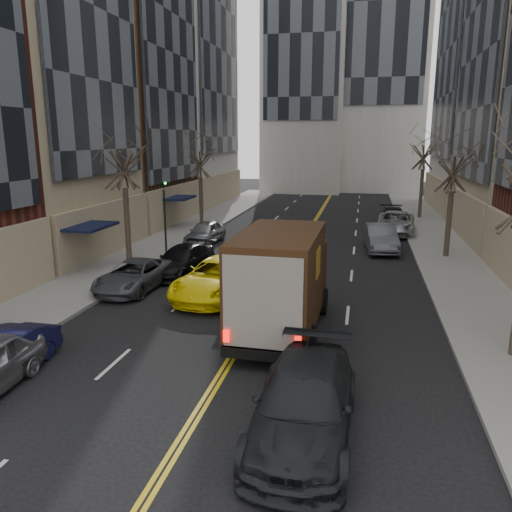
{
  "coord_description": "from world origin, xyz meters",
  "views": [
    {
      "loc": [
        3.85,
        -5.13,
        6.86
      ],
      "look_at": [
        -0.26,
        14.13,
        2.2
      ],
      "focal_mm": 35.0,
      "sensor_mm": 36.0,
      "label": 1
    }
  ],
  "objects": [
    {
      "name": "parked_lf_e",
      "position": [
        -6.3,
        26.14,
        0.74
      ],
      "size": [
        2.03,
        4.45,
        1.48
      ],
      "primitive_type": "imported",
      "rotation": [
        0.0,
        0.0,
        -0.07
      ],
      "color": "#929599",
      "rests_on": "ground"
    },
    {
      "name": "observer_sedan",
      "position": [
        2.76,
        5.43,
        0.82
      ],
      "size": [
        2.36,
        5.66,
        1.63
      ],
      "rotation": [
        0.0,
        0.0,
        -0.01
      ],
      "color": "black",
      "rests_on": "ground"
    },
    {
      "name": "ups_truck",
      "position": [
        1.2,
        11.69,
        1.91
      ],
      "size": [
        2.95,
        6.98,
        3.79
      ],
      "rotation": [
        0.0,
        0.0,
        -0.02
      ],
      "color": "black",
      "rests_on": "ground"
    },
    {
      "name": "tree_rt_mid",
      "position": [
        8.8,
        25.0,
        6.17
      ],
      "size": [
        3.2,
        3.2,
        8.32
      ],
      "color": "#382D23",
      "rests_on": "sidewalk_right"
    },
    {
      "name": "parked_rt_a",
      "position": [
        5.1,
        26.28,
        0.82
      ],
      "size": [
        2.17,
        5.1,
        1.64
      ],
      "primitive_type": "imported",
      "rotation": [
        0.0,
        0.0,
        0.09
      ],
      "color": "#4B4D52",
      "rests_on": "ground"
    },
    {
      "name": "traffic_signal",
      "position": [
        -7.39,
        22.0,
        2.82
      ],
      "size": [
        0.29,
        0.26,
        4.7
      ],
      "color": "black",
      "rests_on": "sidewalk_left"
    },
    {
      "name": "tree_lf_mid",
      "position": [
        -8.8,
        20.0,
        6.6
      ],
      "size": [
        3.2,
        3.2,
        8.91
      ],
      "color": "#382D23",
      "rests_on": "sidewalk_left"
    },
    {
      "name": "parked_lf_c",
      "position": [
        -6.3,
        15.44,
        0.67
      ],
      "size": [
        2.54,
        4.98,
        1.35
      ],
      "primitive_type": "imported",
      "rotation": [
        0.0,
        0.0,
        -0.06
      ],
      "color": "#484A4F",
      "rests_on": "ground"
    },
    {
      "name": "parked_lf_b",
      "position": [
        -6.3,
        6.69,
        0.63
      ],
      "size": [
        1.38,
        3.87,
        1.27
      ],
      "primitive_type": "imported",
      "rotation": [
        0.0,
        0.0,
        -0.01
      ],
      "color": "#111135",
      "rests_on": "ground"
    },
    {
      "name": "sidewalk_right",
      "position": [
        9.0,
        27.0,
        0.07
      ],
      "size": [
        4.0,
        66.0,
        0.15
      ],
      "primitive_type": "cube",
      "color": "slate",
      "rests_on": "ground"
    },
    {
      "name": "pedestrian",
      "position": [
        -1.31,
        13.42,
        0.85
      ],
      "size": [
        0.46,
        0.66,
        1.7
      ],
      "primitive_type": "imported",
      "rotation": [
        0.0,
        0.0,
        1.48
      ],
      "color": "black",
      "rests_on": "ground"
    },
    {
      "name": "tree_rt_far",
      "position": [
        8.8,
        40.0,
        6.74
      ],
      "size": [
        3.2,
        3.2,
        9.11
      ],
      "color": "#382D23",
      "rests_on": "sidewalk_right"
    },
    {
      "name": "streetwall_left",
      "position": [
        -16.3,
        30.9,
        15.56
      ],
      "size": [
        14.0,
        49.5,
        36.0
      ],
      "color": "#562319",
      "rests_on": "ground"
    },
    {
      "name": "parked_lf_d",
      "position": [
        -5.1,
        18.5,
        0.72
      ],
      "size": [
        2.69,
        5.2,
        1.44
      ],
      "primitive_type": "imported",
      "rotation": [
        0.0,
        0.0,
        -0.14
      ],
      "color": "black",
      "rests_on": "ground"
    },
    {
      "name": "sidewalk_left",
      "position": [
        -9.0,
        27.0,
        0.07
      ],
      "size": [
        4.0,
        66.0,
        0.15
      ],
      "primitive_type": "cube",
      "color": "slate",
      "rests_on": "ground"
    },
    {
      "name": "taxi",
      "position": [
        -2.21,
        15.31,
        0.82
      ],
      "size": [
        3.41,
        6.21,
        1.65
      ],
      "primitive_type": "imported",
      "rotation": [
        0.0,
        0.0,
        -0.12
      ],
      "color": "yellow",
      "rests_on": "ground"
    },
    {
      "name": "parked_rt_c",
      "position": [
        6.3,
        35.59,
        0.74
      ],
      "size": [
        2.19,
        5.17,
        1.49
      ],
      "primitive_type": "imported",
      "rotation": [
        0.0,
        0.0,
        0.02
      ],
      "color": "black",
      "rests_on": "ground"
    },
    {
      "name": "tree_lf_far",
      "position": [
        -8.8,
        33.0,
        6.02
      ],
      "size": [
        3.2,
        3.2,
        8.12
      ],
      "color": "#382D23",
      "rests_on": "sidewalk_left"
    },
    {
      "name": "parked_rt_b",
      "position": [
        6.3,
        32.34,
        0.81
      ],
      "size": [
        3.18,
        6.03,
        1.62
      ],
      "primitive_type": "imported",
      "rotation": [
        0.0,
        0.0,
        -0.09
      ],
      "color": "#B2B5BB",
      "rests_on": "ground"
    }
  ]
}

